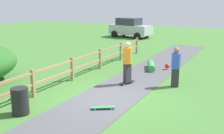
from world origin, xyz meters
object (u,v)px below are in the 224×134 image
object	(u,v)px
bystander_blue	(176,65)
parked_car_silver	(130,28)
skater_fallen	(152,66)
skater_riding	(127,61)
skateboard_loose	(103,107)
trash_bin	(20,101)

from	to	relation	value
bystander_blue	parked_car_silver	world-z (taller)	parked_car_silver
skater_fallen	skater_riding	bearing A→B (deg)	-91.11
skateboard_loose	skater_fallen	bearing A→B (deg)	94.07
skater_riding	bystander_blue	distance (m)	2.08
trash_bin	skateboard_loose	world-z (taller)	trash_bin
skater_riding	skateboard_loose	bearing A→B (deg)	-80.72
skater_fallen	bystander_blue	distance (m)	3.21
skater_fallen	skateboard_loose	distance (m)	6.21
skater_riding	trash_bin	bearing A→B (deg)	-110.20
trash_bin	skateboard_loose	bearing A→B (deg)	35.65
skater_fallen	parked_car_silver	xyz separation A→B (m)	(-6.49, 11.56, 0.76)
trash_bin	parked_car_silver	world-z (taller)	parked_car_silver
skateboard_loose	parked_car_silver	xyz separation A→B (m)	(-6.93, 17.75, 0.87)
skater_fallen	skateboard_loose	size ratio (longest dim) A/B	1.94
trash_bin	skater_riding	size ratio (longest dim) A/B	0.48
skater_riding	parked_car_silver	size ratio (longest dim) A/B	0.43
skater_fallen	bystander_blue	xyz separation A→B (m)	(1.91, -2.47, 0.75)
skateboard_loose	bystander_blue	xyz separation A→B (m)	(1.47, 3.72, 0.86)
trash_bin	skater_riding	world-z (taller)	skater_riding
trash_bin	parked_car_silver	size ratio (longest dim) A/B	0.20
skateboard_loose	bystander_blue	world-z (taller)	bystander_blue
skater_riding	parked_car_silver	world-z (taller)	parked_car_silver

